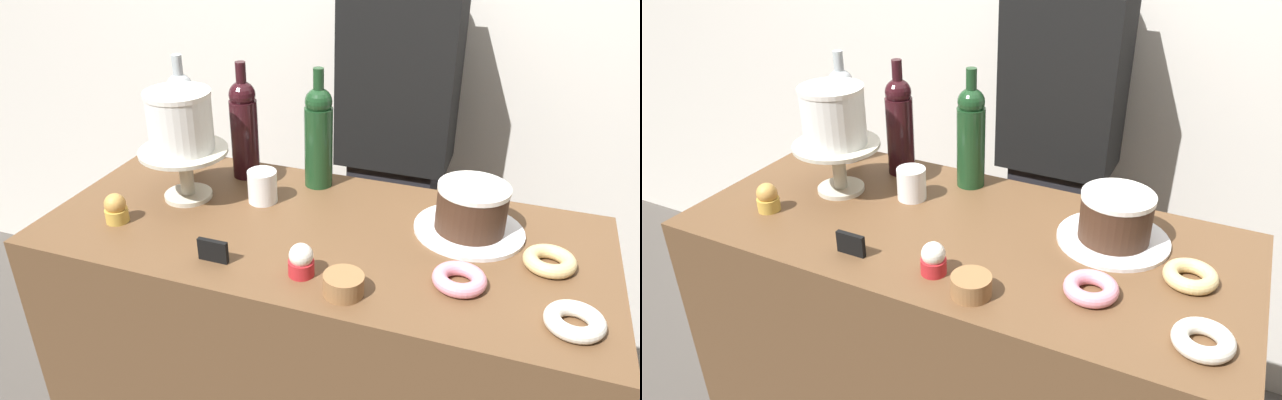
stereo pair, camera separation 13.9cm
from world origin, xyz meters
TOP-DOWN VIEW (x-y plane):
  - back_wall at (0.00, 0.88)m, footprint 6.00×0.05m
  - display_counter at (0.00, 0.00)m, footprint 1.35×0.60m
  - cake_stand_pedestal at (-0.38, 0.04)m, footprint 0.23×0.23m
  - white_layer_cake at (-0.38, 0.04)m, footprint 0.17×0.17m
  - silver_serving_platter at (0.34, 0.11)m, footprint 0.26×0.26m
  - chocolate_round_cake at (0.34, 0.11)m, footprint 0.17×0.17m
  - wine_bottle_green at (-0.09, 0.23)m, footprint 0.08×0.08m
  - wine_bottle_clear at (-0.49, 0.22)m, footprint 0.08×0.08m
  - wine_bottle_dark_red at (-0.30, 0.21)m, footprint 0.08×0.08m
  - cupcake_caramel at (-0.48, -0.13)m, footprint 0.06×0.06m
  - cupcake_vanilla at (0.03, -0.19)m, footprint 0.06×0.06m
  - donut_pink at (0.35, -0.11)m, footprint 0.11×0.11m
  - donut_sugar at (0.57, -0.18)m, footprint 0.11×0.11m
  - donut_glazed at (0.52, 0.02)m, footprint 0.11×0.11m
  - cookie_stack at (0.13, -0.22)m, footprint 0.08×0.08m
  - price_sign_chalkboard at (-0.18, -0.20)m, footprint 0.07×0.01m
  - coffee_cup_ceramic at (-0.19, 0.09)m, footprint 0.08×0.08m
  - barista_figure at (0.03, 0.65)m, footprint 0.36×0.22m

SIDE VIEW (x-z plane):
  - display_counter at x=0.00m, z-range 0.00..0.94m
  - barista_figure at x=0.03m, z-range 0.04..1.64m
  - silver_serving_platter at x=0.34m, z-range 0.94..0.95m
  - donut_pink at x=0.35m, z-range 0.94..0.97m
  - donut_sugar at x=0.57m, z-range 0.94..0.97m
  - donut_glazed at x=0.52m, z-range 0.94..0.97m
  - cookie_stack at x=0.13m, z-range 0.94..0.98m
  - price_sign_chalkboard at x=-0.18m, z-range 0.94..0.99m
  - cupcake_caramel at x=-0.48m, z-range 0.93..1.01m
  - cupcake_vanilla at x=0.03m, z-range 0.93..1.01m
  - coffee_cup_ceramic at x=-0.19m, z-range 0.94..1.02m
  - chocolate_round_cake at x=0.34m, z-range 0.95..1.06m
  - cake_stand_pedestal at x=-0.38m, z-range 0.96..1.10m
  - wine_bottle_green at x=-0.09m, z-range 0.92..1.24m
  - wine_bottle_clear at x=-0.49m, z-range 0.92..1.24m
  - wine_bottle_dark_red at x=-0.30m, z-range 0.92..1.24m
  - white_layer_cake at x=-0.38m, z-range 1.07..1.23m
  - back_wall at x=0.00m, z-range 0.00..2.60m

